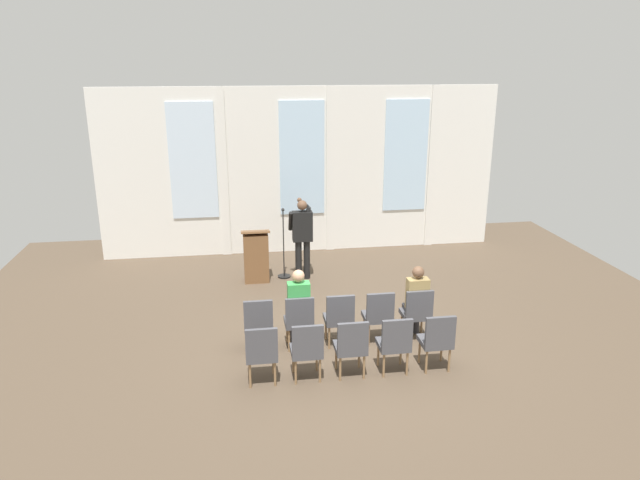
% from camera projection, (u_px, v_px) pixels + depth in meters
% --- Properties ---
extents(ground_plane, '(13.88, 13.88, 0.00)m').
position_uv_depth(ground_plane, '(342.00, 353.00, 9.38)').
color(ground_plane, brown).
extents(rear_partition, '(9.53, 0.14, 3.97)m').
position_uv_depth(rear_partition, '(303.00, 170.00, 13.80)').
color(rear_partition, silver).
rests_on(rear_partition, ground).
extents(speaker, '(0.51, 0.69, 1.74)m').
position_uv_depth(speaker, '(302.00, 233.00, 12.26)').
color(speaker, black).
rests_on(speaker, ground).
extents(mic_stand, '(0.28, 0.28, 1.55)m').
position_uv_depth(mic_stand, '(284.00, 262.00, 12.53)').
color(mic_stand, black).
rests_on(mic_stand, ground).
extents(lectern, '(0.60, 0.48, 1.16)m').
position_uv_depth(lectern, '(256.00, 256.00, 12.26)').
color(lectern, brown).
rests_on(lectern, ground).
extents(chair_r0_c0, '(0.46, 0.44, 0.94)m').
position_uv_depth(chair_r0_c0, '(258.00, 321.00, 9.28)').
color(chair_r0_c0, olive).
rests_on(chair_r0_c0, ground).
extents(chair_r0_c1, '(0.46, 0.44, 0.94)m').
position_uv_depth(chair_r0_c1, '(299.00, 319.00, 9.37)').
color(chair_r0_c1, olive).
rests_on(chair_r0_c1, ground).
extents(audience_r0_c1, '(0.36, 0.39, 1.36)m').
position_uv_depth(audience_r0_c1, '(298.00, 304.00, 9.38)').
color(audience_r0_c1, '#2D2D33').
rests_on(audience_r0_c1, ground).
extents(chair_r0_c2, '(0.46, 0.44, 0.94)m').
position_uv_depth(chair_r0_c2, '(339.00, 316.00, 9.47)').
color(chair_r0_c2, olive).
rests_on(chair_r0_c2, ground).
extents(chair_r0_c3, '(0.46, 0.44, 0.94)m').
position_uv_depth(chair_r0_c3, '(378.00, 314.00, 9.56)').
color(chair_r0_c3, olive).
rests_on(chair_r0_c3, ground).
extents(chair_r0_c4, '(0.46, 0.44, 0.94)m').
position_uv_depth(chair_r0_c4, '(417.00, 311.00, 9.65)').
color(chair_r0_c4, olive).
rests_on(chair_r0_c4, ground).
extents(audience_r0_c4, '(0.36, 0.39, 1.31)m').
position_uv_depth(audience_r0_c4, '(416.00, 298.00, 9.67)').
color(audience_r0_c4, '#2D2D33').
rests_on(audience_r0_c4, ground).
extents(chair_r1_c0, '(0.46, 0.44, 0.94)m').
position_uv_depth(chair_r1_c0, '(262.00, 351.00, 8.34)').
color(chair_r1_c0, olive).
rests_on(chair_r1_c0, ground).
extents(chair_r1_c1, '(0.46, 0.44, 0.94)m').
position_uv_depth(chair_r1_c1, '(307.00, 348.00, 8.44)').
color(chair_r1_c1, olive).
rests_on(chair_r1_c1, ground).
extents(chair_r1_c2, '(0.46, 0.44, 0.94)m').
position_uv_depth(chair_r1_c2, '(351.00, 345.00, 8.53)').
color(chair_r1_c2, olive).
rests_on(chair_r1_c2, ground).
extents(chair_r1_c3, '(0.46, 0.44, 0.94)m').
position_uv_depth(chair_r1_c3, '(395.00, 341.00, 8.62)').
color(chair_r1_c3, olive).
rests_on(chair_r1_c3, ground).
extents(chair_r1_c4, '(0.46, 0.44, 0.94)m').
position_uv_depth(chair_r1_c4, '(437.00, 338.00, 8.72)').
color(chair_r1_c4, olive).
rests_on(chair_r1_c4, ground).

